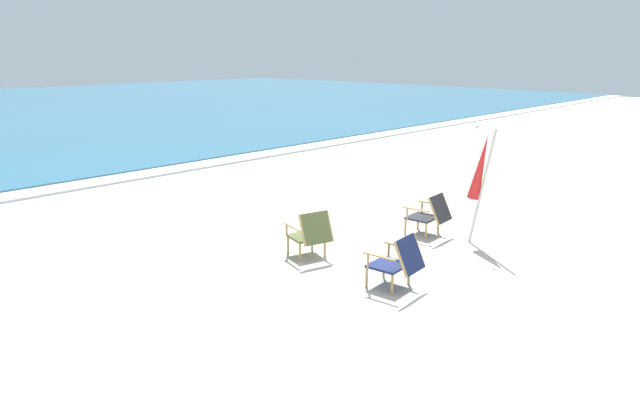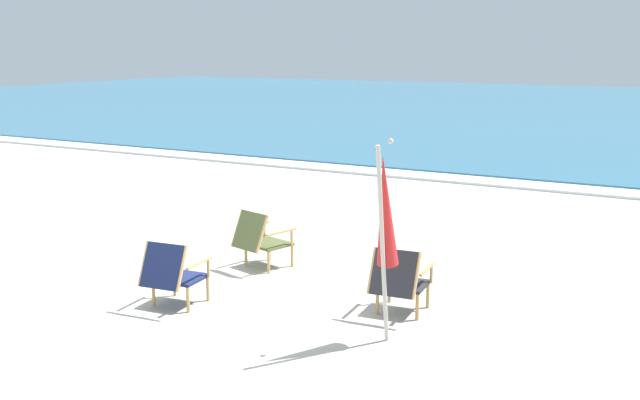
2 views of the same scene
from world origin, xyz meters
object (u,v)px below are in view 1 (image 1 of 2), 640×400
(beach_chair_back_right, at_px, (430,214))
(beach_chair_back_left, at_px, (398,260))
(beach_chair_far_center, at_px, (311,233))
(umbrella_furled_red, at_px, (481,168))

(beach_chair_back_right, height_order, beach_chair_back_left, beach_chair_back_left)
(beach_chair_far_center, bearing_deg, umbrella_furled_red, -32.43)
(beach_chair_far_center, height_order, beach_chair_back_right, beach_chair_far_center)
(beach_chair_back_right, distance_m, beach_chair_back_left, 2.59)
(umbrella_furled_red, bearing_deg, beach_chair_back_left, -175.96)
(umbrella_furled_red, bearing_deg, beach_chair_far_center, 147.57)
(beach_chair_far_center, height_order, beach_chair_back_left, beach_chair_far_center)
(beach_chair_back_left, bearing_deg, beach_chair_far_center, 88.97)
(beach_chair_far_center, relative_size, beach_chair_back_right, 1.05)
(beach_chair_far_center, distance_m, umbrella_furled_red, 3.15)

